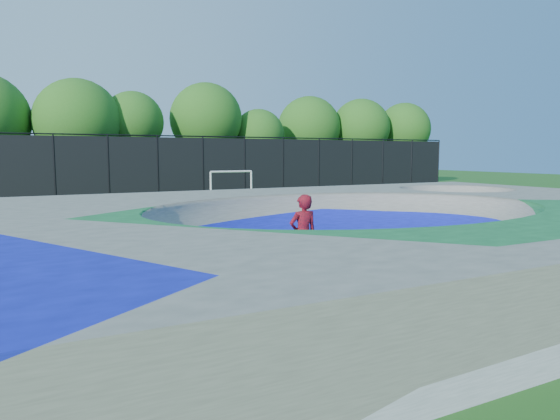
# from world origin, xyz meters

# --- Properties ---
(ground) EXTENTS (120.00, 120.00, 0.00)m
(ground) POSITION_xyz_m (0.00, 0.00, 0.00)
(ground) COLOR #1C5116
(ground) RESTS_ON ground
(skate_deck) EXTENTS (22.00, 14.00, 1.50)m
(skate_deck) POSITION_xyz_m (0.00, 0.00, 0.75)
(skate_deck) COLOR gray
(skate_deck) RESTS_ON ground
(skater) EXTENTS (0.71, 0.48, 1.92)m
(skater) POSITION_xyz_m (-1.99, -0.85, 0.96)
(skater) COLOR red
(skater) RESTS_ON ground
(skateboard) EXTENTS (0.79, 0.25, 0.05)m
(skateboard) POSITION_xyz_m (-1.99, -0.85, 0.03)
(skateboard) COLOR black
(skateboard) RESTS_ON ground
(soccer_goal) EXTENTS (2.79, 0.12, 1.84)m
(soccer_goal) POSITION_xyz_m (3.70, 17.77, 1.27)
(soccer_goal) COLOR silver
(soccer_goal) RESTS_ON ground
(fence) EXTENTS (48.09, 0.09, 4.04)m
(fence) POSITION_xyz_m (0.00, 21.00, 2.10)
(fence) COLOR black
(fence) RESTS_ON ground
(treeline) EXTENTS (53.11, 7.82, 8.22)m
(treeline) POSITION_xyz_m (1.68, 25.98, 5.07)
(treeline) COLOR #403020
(treeline) RESTS_ON ground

